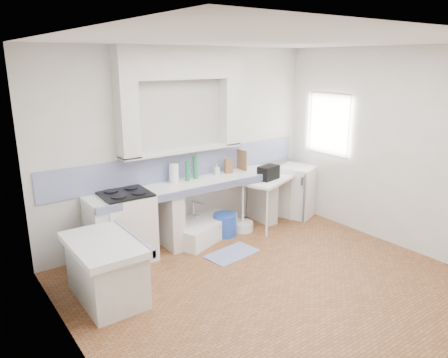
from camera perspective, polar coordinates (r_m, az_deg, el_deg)
floor at (r=5.27m, az=6.60°, el=-14.02°), size 4.50×4.50×0.00m
ceiling at (r=4.59m, az=7.75°, el=17.99°), size 4.50×4.50×0.00m
wall_back at (r=6.31m, az=-5.37°, el=4.62°), size 4.50×0.00×4.50m
wall_left at (r=3.65m, az=-19.75°, el=-4.55°), size 0.00×4.50×4.50m
wall_right at (r=6.46m, az=21.94°, el=3.81°), size 0.00×4.50×4.50m
alcove_mass at (r=6.03m, az=-5.88°, el=15.34°), size 1.90×0.25×0.45m
window_frame at (r=7.25m, az=14.84°, el=7.23°), size 0.35×0.86×1.06m
lace_valance at (r=7.10m, az=14.30°, el=10.18°), size 0.01×0.84×0.24m
counter_slab at (r=6.14m, az=-4.61°, el=-0.87°), size 3.00×0.60×0.08m
counter_lip at (r=5.91m, az=-3.18°, el=-1.50°), size 3.00×0.04×0.10m
counter_pier_left at (r=5.73m, az=-16.61°, el=-7.52°), size 0.20×0.55×0.82m
counter_pier_mid at (r=6.12m, az=-7.32°, el=-5.46°), size 0.20×0.55×0.82m
counter_pier_right at (r=7.07m, az=5.20°, el=-2.46°), size 0.20×0.55×0.82m
peninsula_top at (r=4.88m, az=-15.83°, el=-8.45°), size 0.70×1.10×0.08m
peninsula_base at (r=5.03m, az=-15.52°, el=-12.10°), size 0.60×1.00×0.62m
peninsula_lip at (r=4.99m, az=-12.26°, el=-7.66°), size 0.04×1.10×0.10m
backsplash at (r=6.36m, az=-5.23°, el=1.95°), size 4.27×0.03×0.40m
stove at (r=5.85m, az=-12.92°, el=-6.31°), size 0.66×0.64×0.91m
sink at (r=6.47m, az=-3.01°, el=-6.80°), size 1.24×0.94×0.26m
side_table at (r=6.88m, az=5.92°, el=-3.10°), size 1.07×0.82×0.04m
fridge at (r=7.41m, az=9.77°, el=-1.57°), size 0.73×0.73×0.87m
bucket_red at (r=6.42m, az=-4.52°, el=-6.94°), size 0.34×0.34×0.28m
bucket_orange at (r=6.45m, az=-3.10°, el=-6.89°), size 0.37×0.37×0.26m
bucket_blue at (r=6.54m, az=0.12°, el=-6.15°), size 0.37×0.37×0.34m
basin_white at (r=6.76m, az=2.46°, el=-6.35°), size 0.36×0.36×0.13m
water_bottle_a at (r=6.59m, az=-3.64°, el=-6.14°), size 0.11×0.11×0.31m
water_bottle_b at (r=6.58m, az=-3.30°, el=-6.39°), size 0.09×0.09×0.27m
black_bag at (r=6.69m, az=5.99°, el=0.85°), size 0.38×0.27×0.22m
green_bottle_a at (r=6.19m, az=-4.94°, el=1.09°), size 0.08×0.08×0.30m
green_bottle_b at (r=6.30m, az=-3.89°, el=1.59°), size 0.09×0.09×0.35m
knife_block at (r=6.61m, az=0.61°, el=1.77°), size 0.13×0.12×0.23m
cutting_board at (r=6.80m, az=2.42°, el=2.58°), size 0.02×0.24×0.32m
paper_towel at (r=6.12m, az=-6.77°, el=0.76°), size 0.14×0.14×0.27m
soap_bottle at (r=6.53m, az=-1.01°, el=1.33°), size 0.09×0.09×0.17m
rug at (r=5.99m, az=1.08°, el=-10.02°), size 0.78×0.51×0.01m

